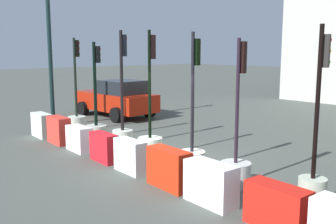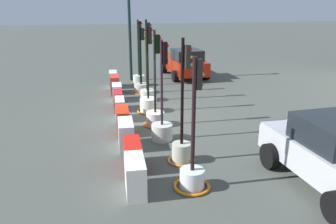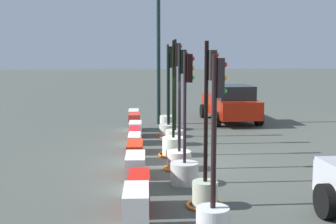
# 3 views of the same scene
# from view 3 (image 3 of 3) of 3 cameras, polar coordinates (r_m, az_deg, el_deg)

# --- Properties ---
(ground_plane) EXTENTS (120.00, 120.00, 0.00)m
(ground_plane) POSITION_cam_3_polar(r_m,az_deg,el_deg) (14.35, 0.37, -6.05)
(ground_plane) COLOR #454A44
(traffic_light_0) EXTENTS (0.67, 0.67, 3.57)m
(traffic_light_0) POSITION_cam_3_polar(r_m,az_deg,el_deg) (19.75, -0.01, -0.37)
(traffic_light_0) COLOR beige
(traffic_light_0) RESTS_ON ground_plane
(traffic_light_1) EXTENTS (0.95, 0.95, 3.39)m
(traffic_light_1) POSITION_cam_3_polar(r_m,az_deg,el_deg) (18.18, 0.09, -1.36)
(traffic_light_1) COLOR #B3B7AA
(traffic_light_1) RESTS_ON ground_plane
(traffic_light_2) EXTENTS (0.66, 0.66, 3.73)m
(traffic_light_2) POSITION_cam_3_polar(r_m,az_deg,el_deg) (16.71, 0.87, -1.67)
(traffic_light_2) COLOR beige
(traffic_light_2) RESTS_ON ground_plane
(traffic_light_3) EXTENTS (0.99, 0.99, 3.67)m
(traffic_light_3) POSITION_cam_3_polar(r_m,az_deg,el_deg) (15.06, 0.68, -3.54)
(traffic_light_3) COLOR silver
(traffic_light_3) RESTS_ON ground_plane
(traffic_light_4) EXTENTS (0.90, 0.90, 3.55)m
(traffic_light_4) POSITION_cam_3_polar(r_m,az_deg,el_deg) (13.38, 1.40, -4.90)
(traffic_light_4) COLOR silver
(traffic_light_4) RESTS_ON ground_plane
(traffic_light_5) EXTENTS (0.72, 0.72, 3.37)m
(traffic_light_5) POSITION_cam_3_polar(r_m,az_deg,el_deg) (11.97, 2.05, -6.23)
(traffic_light_5) COLOR #B6B7B1
(traffic_light_5) RESTS_ON ground_plane
(traffic_light_6) EXTENTS (0.82, 0.82, 3.59)m
(traffic_light_6) POSITION_cam_3_polar(r_m,az_deg,el_deg) (10.31, 4.60, -8.24)
(traffic_light_6) COLOR #ACB7A1
(traffic_light_6) RESTS_ON ground_plane
(traffic_light_7) EXTENTS (0.94, 0.94, 3.33)m
(traffic_light_7) POSITION_cam_3_polar(r_m,az_deg,el_deg) (8.91, 5.51, -11.65)
(traffic_light_7) COLOR silver
(traffic_light_7) RESTS_ON ground_plane
(construction_barrier_0) EXTENTS (1.06, 0.45, 0.86)m
(construction_barrier_0) POSITION_cam_3_polar(r_m,az_deg,el_deg) (19.65, -4.18, -0.99)
(construction_barrier_0) COLOR silver
(construction_barrier_0) RESTS_ON ground_plane
(construction_barrier_1) EXTENTS (1.04, 0.46, 0.90)m
(construction_barrier_1) POSITION_cam_3_polar(r_m,az_deg,el_deg) (18.33, -4.10, -1.57)
(construction_barrier_1) COLOR red
(construction_barrier_1) RESTS_ON ground_plane
(construction_barrier_2) EXTENTS (1.03, 0.48, 0.78)m
(construction_barrier_2) POSITION_cam_3_polar(r_m,az_deg,el_deg) (16.99, -3.99, -2.53)
(construction_barrier_2) COLOR white
(construction_barrier_2) RESTS_ON ground_plane
(construction_barrier_3) EXTENTS (1.02, 0.40, 0.81)m
(construction_barrier_3) POSITION_cam_3_polar(r_m,az_deg,el_deg) (15.54, -4.08, -3.46)
(construction_barrier_3) COLOR red
(construction_barrier_3) RESTS_ON ground_plane
(construction_barrier_4) EXTENTS (1.03, 0.40, 0.85)m
(construction_barrier_4) POSITION_cam_3_polar(r_m,az_deg,el_deg) (14.27, -4.10, -4.40)
(construction_barrier_4) COLOR silver
(construction_barrier_4) RESTS_ON ground_plane
(construction_barrier_5) EXTENTS (1.17, 0.46, 0.90)m
(construction_barrier_5) POSITION_cam_3_polar(r_m,az_deg,el_deg) (12.80, -4.04, -5.72)
(construction_barrier_5) COLOR red
(construction_barrier_5) RESTS_ON ground_plane
(construction_barrier_6) EXTENTS (1.16, 0.51, 0.87)m
(construction_barrier_6) POSITION_cam_3_polar(r_m,az_deg,el_deg) (11.57, -3.98, -7.28)
(construction_barrier_6) COLOR white
(construction_barrier_6) RESTS_ON ground_plane
(construction_barrier_7) EXTENTS (1.16, 0.50, 0.79)m
(construction_barrier_7) POSITION_cam_3_polar(r_m,az_deg,el_deg) (10.13, -3.52, -9.72)
(construction_barrier_7) COLOR red
(construction_barrier_7) RESTS_ON ground_plane
(construction_barrier_8) EXTENTS (1.13, 0.51, 0.87)m
(construction_barrier_8) POSITION_cam_3_polar(r_m,az_deg,el_deg) (8.89, -3.88, -11.99)
(construction_barrier_8) COLOR white
(construction_barrier_8) RESTS_ON ground_plane
(car_red_compact) EXTENTS (4.41, 2.39, 1.74)m
(car_red_compact) POSITION_cam_3_polar(r_m,az_deg,el_deg) (21.95, 7.62, 1.02)
(car_red_compact) COLOR #9D1B0A
(car_red_compact) RESTS_ON ground_plane
(street_lamp_post) EXTENTS (0.36, 0.36, 7.20)m
(street_lamp_post) POSITION_cam_3_polar(r_m,az_deg,el_deg) (21.00, -1.17, 9.77)
(street_lamp_post) COLOR black
(street_lamp_post) RESTS_ON ground_plane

